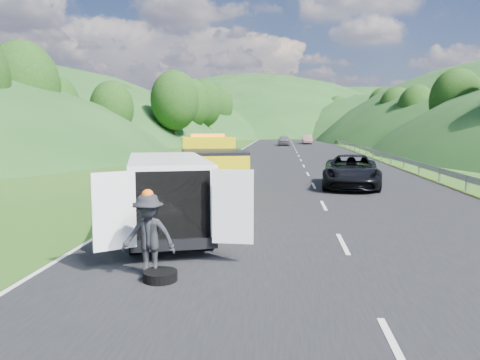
# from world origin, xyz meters

# --- Properties ---
(ground) EXTENTS (320.00, 320.00, 0.00)m
(ground) POSITION_xyz_m (0.00, 0.00, 0.00)
(ground) COLOR #38661E
(ground) RESTS_ON ground
(road_surface) EXTENTS (14.00, 200.00, 0.02)m
(road_surface) POSITION_xyz_m (3.00, 40.00, 0.01)
(road_surface) COLOR black
(road_surface) RESTS_ON ground
(guardrail) EXTENTS (0.06, 140.00, 1.52)m
(guardrail) POSITION_xyz_m (10.30, 52.50, 0.00)
(guardrail) COLOR gray
(guardrail) RESTS_ON ground
(tree_line_left) EXTENTS (14.00, 140.00, 14.00)m
(tree_line_left) POSITION_xyz_m (-19.00, 60.00, 0.00)
(tree_line_left) COLOR #264E17
(tree_line_left) RESTS_ON ground
(tree_line_right) EXTENTS (14.00, 140.00, 14.00)m
(tree_line_right) POSITION_xyz_m (23.00, 60.00, 0.00)
(tree_line_right) COLOR #264E17
(tree_line_right) RESTS_ON ground
(hills_backdrop) EXTENTS (201.00, 288.60, 44.00)m
(hills_backdrop) POSITION_xyz_m (6.50, 134.70, 0.00)
(hills_backdrop) COLOR #2D5B23
(hills_backdrop) RESTS_ON ground
(tow_truck) EXTENTS (3.88, 6.85, 2.78)m
(tow_truck) POSITION_xyz_m (-1.80, 5.81, 1.36)
(tow_truck) COLOR black
(tow_truck) RESTS_ON ground
(white_van) EXTENTS (4.51, 6.92, 2.28)m
(white_van) POSITION_xyz_m (-1.93, -1.43, 1.29)
(white_van) COLOR black
(white_van) RESTS_ON ground
(woman) EXTENTS (0.47, 0.60, 1.53)m
(woman) POSITION_xyz_m (-3.10, 0.00, 0.00)
(woman) COLOR white
(woman) RESTS_ON ground
(child) EXTENTS (0.57, 0.52, 0.94)m
(child) POSITION_xyz_m (-2.70, 0.44, 0.00)
(child) COLOR #CBC16C
(child) RESTS_ON ground
(worker) EXTENTS (1.21, 0.77, 1.78)m
(worker) POSITION_xyz_m (-1.37, -5.25, 0.00)
(worker) COLOR black
(worker) RESTS_ON ground
(suitcase) EXTENTS (0.40, 0.22, 0.64)m
(suitcase) POSITION_xyz_m (-4.68, 1.08, 0.32)
(suitcase) COLOR #524D3E
(suitcase) RESTS_ON ground
(spare_tire) EXTENTS (0.71, 0.71, 0.20)m
(spare_tire) POSITION_xyz_m (-1.11, -5.37, 0.00)
(spare_tire) COLOR black
(spare_tire) RESTS_ON ground
(passing_suv) EXTENTS (3.45, 6.22, 1.65)m
(passing_suv) POSITION_xyz_m (4.86, 9.71, 0.00)
(passing_suv) COLOR black
(passing_suv) RESTS_ON ground
(dist_car_a) EXTENTS (1.87, 4.64, 1.58)m
(dist_car_a) POSITION_xyz_m (1.57, 58.23, 0.00)
(dist_car_a) COLOR #535258
(dist_car_a) RESTS_ON ground
(dist_car_b) EXTENTS (1.60, 4.58, 1.51)m
(dist_car_b) POSITION_xyz_m (5.41, 64.82, 0.00)
(dist_car_b) COLOR brown
(dist_car_b) RESTS_ON ground
(dist_car_c) EXTENTS (2.09, 5.14, 1.49)m
(dist_car_c) POSITION_xyz_m (3.80, 97.03, 0.00)
(dist_car_c) COLOR #A46152
(dist_car_c) RESTS_ON ground
(dist_car_d) EXTENTS (1.87, 4.64, 1.58)m
(dist_car_d) POSITION_xyz_m (4.44, 105.74, 0.00)
(dist_car_d) COLOR brown
(dist_car_d) RESTS_ON ground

